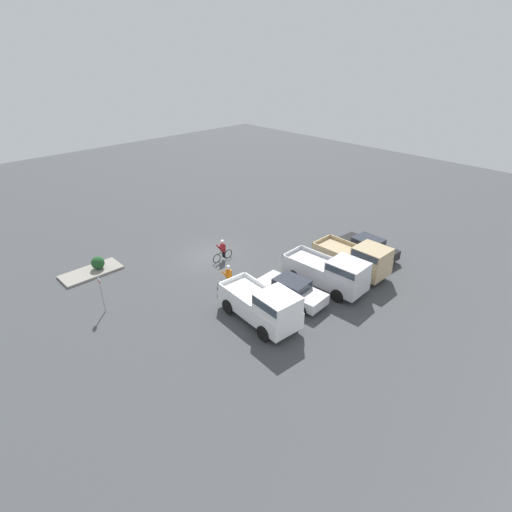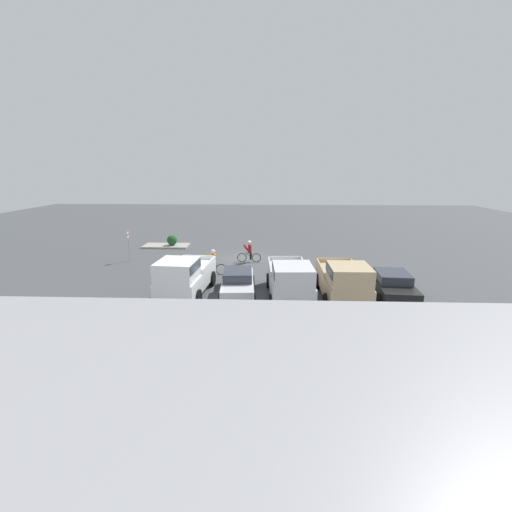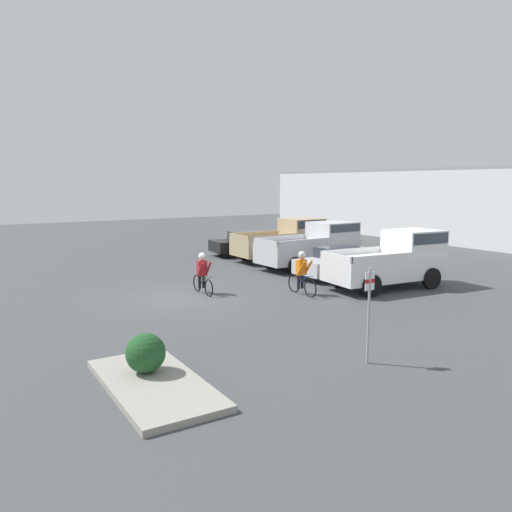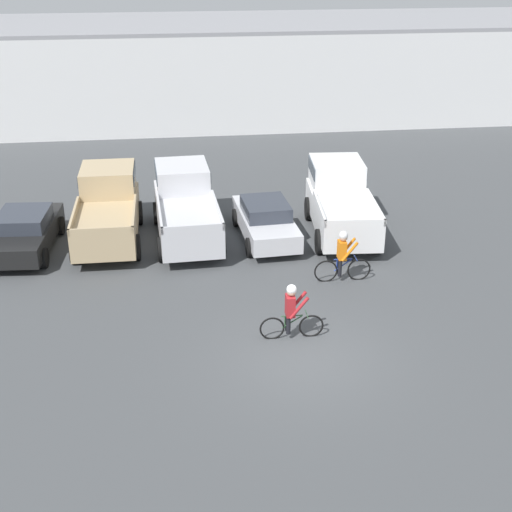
% 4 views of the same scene
% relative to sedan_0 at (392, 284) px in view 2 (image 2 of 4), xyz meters
% --- Properties ---
extents(ground_plane, '(80.00, 80.00, 0.00)m').
position_rel_sedan_0_xyz_m(ground_plane, '(8.38, -7.88, -0.72)').
color(ground_plane, '#424447').
extents(sedan_0, '(2.25, 4.51, 1.42)m').
position_rel_sedan_0_xyz_m(sedan_0, '(0.00, 0.00, 0.00)').
color(sedan_0, black).
rests_on(sedan_0, ground_plane).
extents(pickup_truck_0, '(2.32, 5.20, 2.31)m').
position_rel_sedan_0_xyz_m(pickup_truck_0, '(2.80, 0.88, 0.47)').
color(pickup_truck_0, tan).
rests_on(pickup_truck_0, ground_plane).
extents(pickup_truck_1, '(2.47, 5.57, 2.29)m').
position_rel_sedan_0_xyz_m(pickup_truck_1, '(5.58, 0.80, 0.46)').
color(pickup_truck_1, silver).
rests_on(pickup_truck_1, ground_plane).
extents(sedan_1, '(2.11, 4.47, 1.43)m').
position_rel_sedan_0_xyz_m(sedan_1, '(8.40, -0.02, -0.00)').
color(sedan_1, silver).
rests_on(sedan_1, ground_plane).
extents(pickup_truck_2, '(2.56, 5.25, 2.36)m').
position_rel_sedan_0_xyz_m(pickup_truck_2, '(11.24, 0.49, 0.49)').
color(pickup_truck_2, white).
rests_on(pickup_truck_2, ground_plane).
extents(cyclist_0, '(1.83, 0.46, 1.74)m').
position_rel_sedan_0_xyz_m(cyclist_0, '(10.35, -3.66, 0.17)').
color(cyclist_0, black).
rests_on(cyclist_0, ground_plane).
extents(cyclist_1, '(1.78, 0.46, 1.66)m').
position_rel_sedan_0_xyz_m(cyclist_1, '(8.15, -6.90, 0.13)').
color(cyclist_1, black).
rests_on(cyclist_1, ground_plane).
extents(fire_lane_sign, '(0.06, 0.30, 2.36)m').
position_rel_sedan_0_xyz_m(fire_lane_sign, '(17.23, -6.81, 0.70)').
color(fire_lane_sign, '#9E9EA3').
rests_on(fire_lane_sign, ground_plane).
extents(curb_island, '(3.97, 1.87, 0.15)m').
position_rel_sedan_0_xyz_m(curb_island, '(15.90, -11.75, -0.65)').
color(curb_island, gray).
rests_on(curb_island, ground_plane).
extents(shrub, '(0.89, 0.89, 0.89)m').
position_rel_sedan_0_xyz_m(shrub, '(15.34, -11.72, -0.13)').
color(shrub, '#1E4C23').
rests_on(shrub, curb_island).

